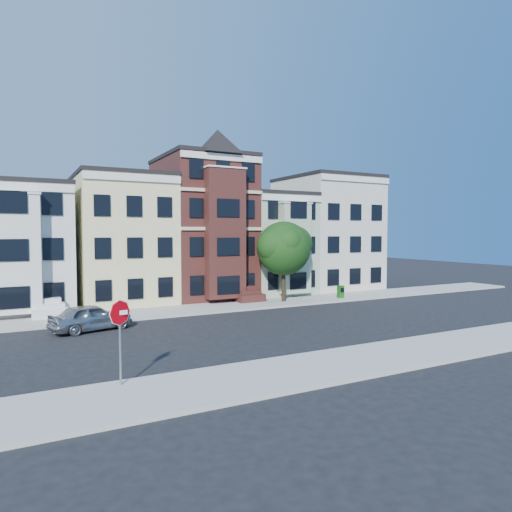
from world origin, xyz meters
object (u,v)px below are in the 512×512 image
stop_sign (120,337)px  parked_car (91,317)px  street_tree (284,252)px  newspaper_box (341,292)px

stop_sign → parked_car: bearing=78.8°
parked_car → street_tree: bearing=-91.6°
stop_sign → street_tree: bearing=34.0°
street_tree → newspaper_box: bearing=-7.3°
parked_car → newspaper_box: size_ratio=4.38×
parked_car → newspaper_box: parked_car is taller
street_tree → stop_sign: 21.53m
street_tree → stop_sign: street_tree is taller
street_tree → parked_car: size_ratio=1.72×
street_tree → newspaper_box: 6.33m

